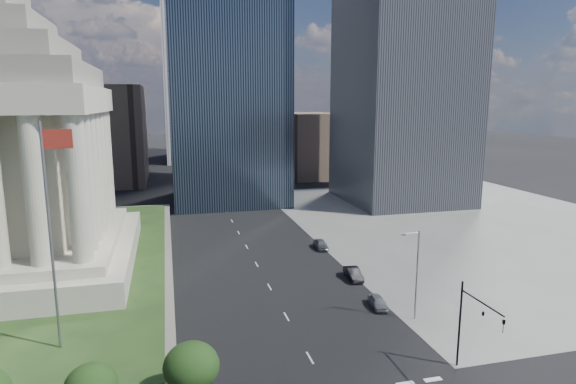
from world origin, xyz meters
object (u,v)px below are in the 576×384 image
object	(u,v)px
flagpole	(51,225)
street_lamp_north	(416,270)
parked_sedan_mid	(353,274)
parked_sedan_far	(321,244)
parked_sedan_near	(378,302)
traffic_signal_ne	(473,320)

from	to	relation	value
flagpole	street_lamp_north	world-z (taller)	flagpole
flagpole	parked_sedan_mid	xyz separation A→B (m)	(33.33, 13.98, -12.35)
flagpole	street_lamp_north	bearing A→B (deg)	1.63
parked_sedan_far	street_lamp_north	bearing A→B (deg)	-82.51
parked_sedan_near	parked_sedan_mid	distance (m)	9.28
street_lamp_north	parked_sedan_far	bearing A→B (deg)	93.87
traffic_signal_ne	parked_sedan_mid	xyz separation A→B (m)	(-1.00, 24.28, -4.49)
parked_sedan_near	parked_sedan_mid	bearing A→B (deg)	92.62
traffic_signal_ne	parked_sedan_near	bearing A→B (deg)	96.27
parked_sedan_mid	parked_sedan_far	distance (m)	14.04
traffic_signal_ne	parked_sedan_far	size ratio (longest dim) A/B	1.80
street_lamp_north	parked_sedan_far	xyz separation A→B (m)	(-1.83, 27.02, -4.91)
flagpole	parked_sedan_near	distance (m)	35.28
traffic_signal_ne	street_lamp_north	world-z (taller)	street_lamp_north
flagpole	parked_sedan_far	size ratio (longest dim) A/B	4.51
traffic_signal_ne	parked_sedan_mid	distance (m)	24.72
flagpole	parked_sedan_far	distance (m)	45.26
parked_sedan_near	parked_sedan_far	xyz separation A→B (m)	(0.65, 23.29, 0.08)
traffic_signal_ne	parked_sedan_mid	world-z (taller)	traffic_signal_ne
flagpole	parked_sedan_near	size ratio (longest dim) A/B	5.04
traffic_signal_ne	street_lamp_north	xyz separation A→B (m)	(0.83, 11.30, 0.41)
flagpole	traffic_signal_ne	size ratio (longest dim) A/B	2.50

